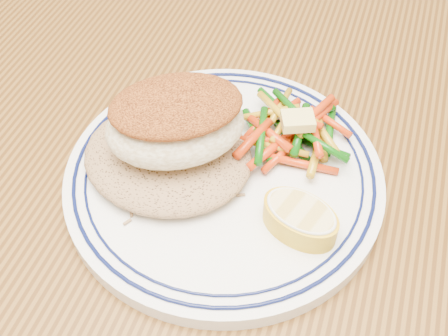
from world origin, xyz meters
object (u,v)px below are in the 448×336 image
Objects in this scene: plate at (224,176)px; rice_pilaf at (168,153)px; dining_table at (201,285)px; fish_fillet at (176,121)px; vegetable_pile at (293,131)px; lemon_wedge at (300,218)px.

rice_pilaf is at bearing -171.85° from plate.
fish_fillet reaches higher than dining_table.
rice_pilaf is (-0.05, -0.01, 0.02)m from plate.
lemon_wedge is (0.03, -0.09, -0.00)m from vegetable_pile.
fish_fillet is 1.30× the size of vegetable_pile.
plate is 1.88× the size of rice_pilaf.
lemon_wedge is at bearing 9.79° from dining_table.
dining_table is at bearing -97.73° from plate.
dining_table is at bearing -170.21° from lemon_wedge.
rice_pilaf is 0.11m from vegetable_pile.
vegetable_pile is at bearing 32.75° from fish_fillet.
lemon_wedge is at bearing -26.10° from plate.
fish_fillet is at bearing -176.90° from plate.
vegetable_pile is at bearing 107.48° from lemon_wedge.
dining_table is 0.14m from rice_pilaf.
lemon_wedge is (0.12, -0.03, -0.00)m from rice_pilaf.
rice_pilaf is 2.00× the size of lemon_wedge.
plate is 0.08m from lemon_wedge.
plate is at bearing 153.90° from lemon_wedge.
plate is 0.07m from vegetable_pile.
plate is at bearing -130.76° from vegetable_pile.
fish_fillet is at bearing -147.25° from vegetable_pile.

